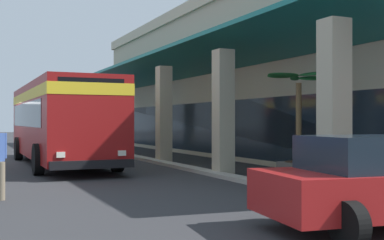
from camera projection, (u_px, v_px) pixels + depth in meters
The scene contains 5 objects.
ground at pixel (183, 155), 24.91m from camera, with size 120.00×120.00×0.00m, color #2D2D30.
curb_strip at pixel (135, 157), 23.12m from camera, with size 38.18×0.50×0.12m, color #9E998E.
plaza_building at pixel (307, 80), 27.07m from camera, with size 32.12×16.11×7.83m.
transit_bus at pixel (60, 117), 19.67m from camera, with size 11.21×2.86×3.34m.
potted_palm at pixel (298, 155), 14.34m from camera, with size 1.77×1.82×3.12m.
Camera 1 is at (22.91, -1.79, 1.70)m, focal length 47.10 mm.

